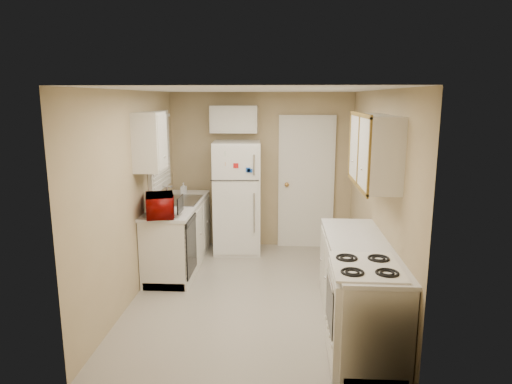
{
  "coord_description": "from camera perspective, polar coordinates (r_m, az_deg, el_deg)",
  "views": [
    {
      "loc": [
        0.32,
        -5.11,
        2.32
      ],
      "look_at": [
        0.0,
        0.5,
        1.15
      ],
      "focal_mm": 32.0,
      "sensor_mm": 36.0,
      "label": 1
    }
  ],
  "objects": [
    {
      "name": "interior_door",
      "position": [
        7.1,
        6.29,
        1.13
      ],
      "size": [
        0.86,
        0.06,
        2.08
      ],
      "primitive_type": "cube",
      "color": "white",
      "rests_on": "floor"
    },
    {
      "name": "upper_cabinet_left",
      "position": [
        5.58,
        -13.16,
        6.11
      ],
      "size": [
        0.3,
        0.45,
        0.7
      ],
      "primitive_type": "cube",
      "color": "silver",
      "rests_on": "wall_left"
    },
    {
      "name": "microwave",
      "position": [
        5.65,
        -11.92,
        -1.5
      ],
      "size": [
        0.54,
        0.39,
        0.32
      ],
      "primitive_type": "imported",
      "rotation": [
        0.0,
        0.0,
        1.86
      ],
      "color": "#860805",
      "rests_on": "left_counter"
    },
    {
      "name": "wall_right",
      "position": [
        5.34,
        14.85,
        -0.74
      ],
      "size": [
        3.8,
        3.8,
        0.0
      ],
      "primitive_type": "plane",
      "color": "tan",
      "rests_on": "floor"
    },
    {
      "name": "refrigerator",
      "position": [
        6.9,
        -2.36,
        -0.63
      ],
      "size": [
        0.73,
        0.71,
        1.68
      ],
      "primitive_type": "cube",
      "rotation": [
        0.0,
        0.0,
        0.06
      ],
      "color": "white",
      "rests_on": "floor"
    },
    {
      "name": "left_counter",
      "position": [
        6.45,
        -9.63,
        -5.26
      ],
      "size": [
        0.6,
        1.8,
        0.9
      ],
      "primitive_type": "cube",
      "color": "silver",
      "rests_on": "floor"
    },
    {
      "name": "dishwasher",
      "position": [
        5.82,
        -8.15,
        -6.68
      ],
      "size": [
        0.03,
        0.58,
        0.72
      ],
      "primitive_type": "cube",
      "color": "black",
      "rests_on": "floor"
    },
    {
      "name": "floor",
      "position": [
        5.62,
        -0.3,
        -12.61
      ],
      "size": [
        3.8,
        3.8,
        0.0
      ],
      "primitive_type": "plane",
      "color": "#BAB2A5",
      "rests_on": "ground"
    },
    {
      "name": "sink",
      "position": [
        6.49,
        -9.46,
        -1.41
      ],
      "size": [
        0.54,
        0.74,
        0.16
      ],
      "primitive_type": "cube",
      "color": "gray",
      "rests_on": "left_counter"
    },
    {
      "name": "ceiling",
      "position": [
        5.12,
        -0.33,
        12.66
      ],
      "size": [
        3.8,
        3.8,
        0.0
      ],
      "primitive_type": "plane",
      "color": "white",
      "rests_on": "floor"
    },
    {
      "name": "right_counter",
      "position": [
        4.76,
        12.67,
        -11.65
      ],
      "size": [
        0.6,
        2.0,
        0.9
      ],
      "primitive_type": "cube",
      "color": "silver",
      "rests_on": "floor"
    },
    {
      "name": "wall_front",
      "position": [
        3.42,
        -2.35,
        -7.36
      ],
      "size": [
        2.8,
        2.8,
        0.0
      ],
      "primitive_type": "plane",
      "color": "tan",
      "rests_on": "floor"
    },
    {
      "name": "wall_left",
      "position": [
        5.51,
        -15.01,
        -0.37
      ],
      "size": [
        3.8,
        3.8,
        0.0
      ],
      "primitive_type": "plane",
      "color": "tan",
      "rests_on": "floor"
    },
    {
      "name": "upper_cabinet_right",
      "position": [
        4.73,
        14.62,
        5.08
      ],
      "size": [
        0.3,
        1.2,
        0.7
      ],
      "primitive_type": "cube",
      "color": "silver",
      "rests_on": "wall_right"
    },
    {
      "name": "stove",
      "position": [
        4.23,
        13.27,
        -15.08
      ],
      "size": [
        0.59,
        0.72,
        0.86
      ],
      "primitive_type": "cube",
      "rotation": [
        0.0,
        0.0,
        -0.02
      ],
      "color": "white",
      "rests_on": "floor"
    },
    {
      "name": "soap_bottle",
      "position": [
        6.92,
        -9.05,
        0.61
      ],
      "size": [
        0.08,
        0.09,
        0.17
      ],
      "primitive_type": "imported",
      "rotation": [
        0.0,
        0.0,
        -0.14
      ],
      "color": "silver",
      "rests_on": "left_counter"
    },
    {
      "name": "window_blinds",
      "position": [
        6.43,
        -11.95,
        5.07
      ],
      "size": [
        0.1,
        0.98,
        1.08
      ],
      "primitive_type": "cube",
      "color": "silver",
      "rests_on": "wall_left"
    },
    {
      "name": "wall_back",
      "position": [
        7.11,
        0.65,
        2.68
      ],
      "size": [
        2.8,
        2.8,
        0.0
      ],
      "primitive_type": "plane",
      "color": "tan",
      "rests_on": "floor"
    },
    {
      "name": "cabinet_over_fridge",
      "position": [
        6.91,
        -2.75,
        9.08
      ],
      "size": [
        0.7,
        0.3,
        0.4
      ],
      "primitive_type": "cube",
      "color": "silver",
      "rests_on": "wall_back"
    }
  ]
}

